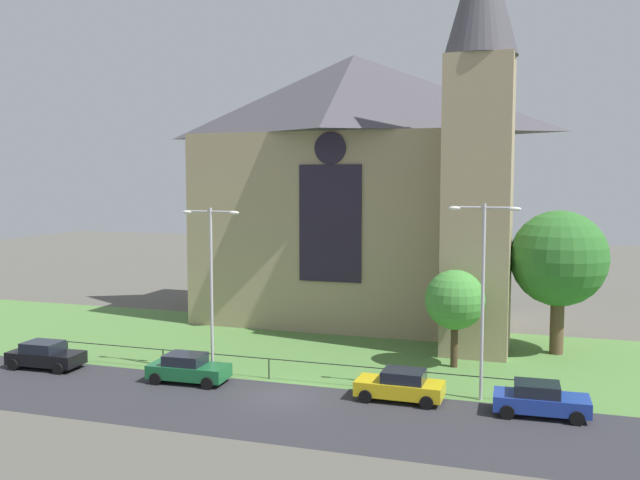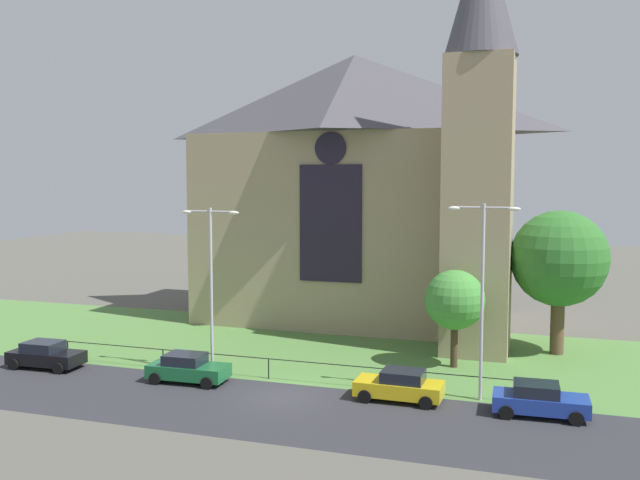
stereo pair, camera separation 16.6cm
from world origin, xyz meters
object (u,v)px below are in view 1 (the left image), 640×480
object	(u,v)px
church_building	(361,185)
streetlamp_far	(483,278)
tree_right_far	(559,259)
parked_car_green	(188,368)
tree_right_near	(455,300)
streetlamp_near	(211,271)
parked_car_black	(45,355)
parked_car_blue	(540,400)
parked_car_yellow	(401,385)

from	to	relation	value
church_building	streetlamp_far	distance (m)	20.12
tree_right_far	parked_car_green	size ratio (longest dim) A/B	2.07
tree_right_near	streetlamp_far	xyz separation A→B (m)	(1.97, -5.58, 2.09)
tree_right_far	streetlamp_near	xyz separation A→B (m)	(-18.09, -10.57, -0.12)
tree_right_far	streetlamp_far	distance (m)	11.18
tree_right_far	parked_car_black	bearing A→B (deg)	-155.91
parked_car_blue	parked_car_black	bearing A→B (deg)	178.55
church_building	parked_car_yellow	world-z (taller)	church_building
parked_car_black	parked_car_green	world-z (taller)	same
church_building	parked_car_blue	distance (m)	24.37
tree_right_far	tree_right_near	bearing A→B (deg)	-138.43
tree_right_far	parked_car_yellow	bearing A→B (deg)	-121.72
streetlamp_far	parked_car_blue	distance (m)	6.08
streetlamp_near	parked_car_black	size ratio (longest dim) A/B	2.15
church_building	tree_right_far	xyz separation A→B (m)	(14.02, -6.14, -4.41)
church_building	parked_car_yellow	distance (m)	21.45
tree_right_near	tree_right_far	world-z (taller)	tree_right_far
church_building	streetlamp_near	bearing A→B (deg)	-103.71
parked_car_green	parked_car_yellow	distance (m)	11.29
parked_car_yellow	parked_car_blue	world-z (taller)	same
tree_right_near	streetlamp_far	bearing A→B (deg)	-70.59
parked_car_black	parked_car_blue	size ratio (longest dim) A/B	1.00
parked_car_yellow	parked_car_black	bearing A→B (deg)	2.06
tree_right_near	streetlamp_near	size ratio (longest dim) A/B	0.61
streetlamp_far	parked_car_green	world-z (taller)	streetlamp_far
streetlamp_far	parked_car_black	world-z (taller)	streetlamp_far
tree_right_near	streetlamp_near	world-z (taller)	streetlamp_near
tree_right_far	parked_car_blue	size ratio (longest dim) A/B	2.07
church_building	streetlamp_near	size ratio (longest dim) A/B	2.84
tree_right_near	parked_car_yellow	size ratio (longest dim) A/B	1.33
parked_car_yellow	parked_car_blue	size ratio (longest dim) A/B	0.99
tree_right_near	streetlamp_near	xyz separation A→B (m)	(-12.47, -5.58, 1.88)
tree_right_near	parked_car_blue	xyz separation A→B (m)	(4.72, -7.08, -3.12)
tree_right_near	parked_car_blue	size ratio (longest dim) A/B	1.31
church_building	tree_right_far	size ratio (longest dim) A/B	2.94
parked_car_black	parked_car_yellow	distance (m)	20.35
church_building	parked_car_yellow	size ratio (longest dim) A/B	6.16
streetlamp_near	parked_car_green	world-z (taller)	streetlamp_near
streetlamp_far	parked_car_yellow	distance (m)	6.52
parked_car_yellow	tree_right_far	bearing A→B (deg)	-121.06
church_building	parked_car_blue	bearing A→B (deg)	-54.24
church_building	tree_right_near	size ratio (longest dim) A/B	4.64
streetlamp_far	parked_car_blue	bearing A→B (deg)	-28.62
tree_right_near	parked_car_yellow	distance (m)	7.77
tree_right_near	tree_right_far	distance (m)	7.78
church_building	parked_car_green	world-z (taller)	church_building
church_building	parked_car_green	size ratio (longest dim) A/B	6.09
streetlamp_near	parked_car_green	bearing A→B (deg)	-106.99
parked_car_black	parked_car_blue	xyz separation A→B (m)	(26.78, 0.31, 0.00)
tree_right_near	streetlamp_far	distance (m)	6.27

